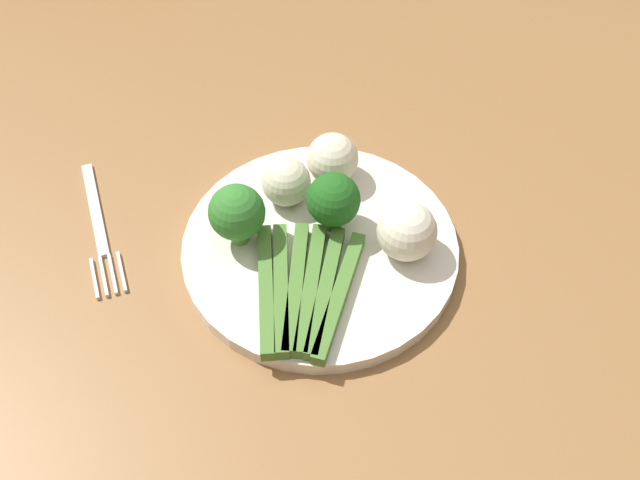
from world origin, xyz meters
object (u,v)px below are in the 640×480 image
object	(u,v)px
broccoli_right	(333,200)
cauliflower_left	(286,182)
chair	(104,59)
fork	(99,228)
cauliflower_back_right	(332,159)
cauliflower_edge	(407,233)
dining_table	(288,328)
asparagus_bundle	(303,290)
plate	(320,249)
broccoli_back	(237,213)

from	to	relation	value
broccoli_right	cauliflower_left	bearing A→B (deg)	-45.91
cauliflower_left	chair	bearing A→B (deg)	-66.93
fork	cauliflower_back_right	bearing A→B (deg)	85.16
cauliflower_edge	dining_table	bearing A→B (deg)	-1.21
asparagus_bundle	cauliflower_back_right	distance (m)	0.14
dining_table	chair	distance (m)	0.71
cauliflower_back_right	fork	size ratio (longest dim) A/B	0.30
dining_table	plate	distance (m)	0.11
cauliflower_edge	fork	world-z (taller)	cauliflower_edge
chair	cauliflower_edge	size ratio (longest dim) A/B	16.51
chair	broccoli_back	bearing A→B (deg)	121.81
cauliflower_left	plate	bearing A→B (deg)	111.47
cauliflower_back_right	broccoli_right	bearing A→B (deg)	81.58
broccoli_back	broccoli_right	bearing A→B (deg)	-177.84
broccoli_back	cauliflower_edge	bearing A→B (deg)	165.55
broccoli_right	cauliflower_left	world-z (taller)	broccoli_right
plate	broccoli_back	bearing A→B (deg)	-12.98
chair	broccoli_right	distance (m)	0.74
plate	broccoli_right	world-z (taller)	broccoli_right
plate	broccoli_back	world-z (taller)	broccoli_back
dining_table	broccoli_back	world-z (taller)	broccoli_back
broccoli_right	broccoli_back	bearing A→B (deg)	2.16
asparagus_bundle	cauliflower_left	world-z (taller)	cauliflower_left
fork	broccoli_back	bearing A→B (deg)	61.80
cauliflower_edge	cauliflower_left	xyz separation A→B (m)	(0.10, -0.08, -0.00)
asparagus_bundle	broccoli_right	world-z (taller)	broccoli_right
cauliflower_back_right	cauliflower_edge	bearing A→B (deg)	116.23
plate	broccoli_back	size ratio (longest dim) A/B	4.06
cauliflower_left	cauliflower_back_right	bearing A→B (deg)	-155.38
plate	cauliflower_back_right	distance (m)	0.09
dining_table	cauliflower_left	size ratio (longest dim) A/B	30.34
cauliflower_left	fork	world-z (taller)	cauliflower_left
cauliflower_back_right	asparagus_bundle	bearing A→B (deg)	70.79
broccoli_back	fork	bearing A→B (deg)	-17.90
cauliflower_edge	asparagus_bundle	bearing A→B (deg)	18.14
dining_table	cauliflower_edge	size ratio (longest dim) A/B	26.34
dining_table	fork	size ratio (longest dim) A/B	8.38
cauliflower_edge	broccoli_right	bearing A→B (deg)	-34.54
cauliflower_edge	cauliflower_left	size ratio (longest dim) A/B	1.15
broccoli_back	cauliflower_back_right	world-z (taller)	broccoli_back
asparagus_bundle	cauliflower_edge	distance (m)	0.10
cauliflower_edge	fork	xyz separation A→B (m)	(0.27, -0.08, -0.04)
broccoli_right	cauliflower_back_right	size ratio (longest dim) A/B	1.20
dining_table	plate	xyz separation A→B (m)	(-0.03, -0.02, 0.10)
asparagus_bundle	cauliflower_back_right	world-z (taller)	cauliflower_back_right
chair	cauliflower_left	world-z (taller)	chair
broccoli_back	dining_table	bearing A→B (deg)	135.85
plate	cauliflower_edge	xyz separation A→B (m)	(-0.07, 0.02, 0.03)
broccoli_back	cauliflower_edge	world-z (taller)	broccoli_back
cauliflower_back_right	cauliflower_left	size ratio (longest dim) A/B	1.07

